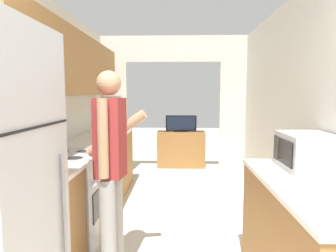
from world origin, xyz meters
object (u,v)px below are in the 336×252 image
microwave (307,151)px  television (181,124)px  tv_cabinet (181,149)px  range_oven (68,200)px  person (111,169)px

microwave → television: size_ratio=0.78×
tv_cabinet → television: television is taller
range_oven → tv_cabinet: bearing=71.0°
person → television: person is taller
tv_cabinet → range_oven: bearing=-109.0°
range_oven → tv_cabinet: (1.13, 3.27, -0.10)m
range_oven → television: size_ratio=1.70×
person → microwave: bearing=-82.8°
microwave → tv_cabinet: microwave is taller
television → person: bearing=-99.1°
person → tv_cabinet: size_ratio=1.73×
person → tv_cabinet: 3.83m
range_oven → microwave: microwave is taller
person → television: bearing=-1.4°
microwave → tv_cabinet: 3.93m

